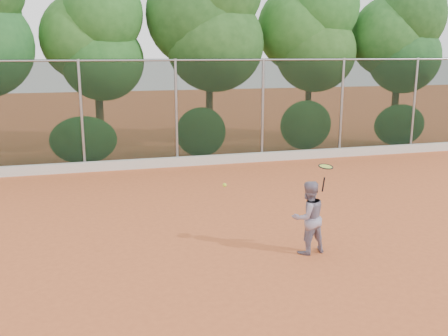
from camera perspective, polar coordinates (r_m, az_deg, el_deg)
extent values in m
plane|color=#C25B2D|center=(10.30, 1.47, -8.02)|extent=(80.00, 80.00, 0.00)
cube|color=beige|center=(16.64, -5.24, 0.73)|extent=(24.00, 0.20, 0.30)
imported|color=gray|center=(9.50, 9.59, -5.59)|extent=(0.76, 0.64, 1.40)
cube|color=black|center=(16.55, -5.47, 6.27)|extent=(24.00, 0.01, 3.50)
cylinder|color=gray|center=(16.43, -5.60, 12.17)|extent=(24.00, 0.06, 0.06)
cylinder|color=gray|center=(16.32, -15.96, 5.73)|extent=(0.09, 0.09, 3.50)
cylinder|color=gray|center=(16.55, -5.47, 6.27)|extent=(0.09, 0.09, 3.50)
cylinder|color=gray|center=(17.30, 4.43, 6.59)|extent=(0.09, 0.09, 3.50)
cylinder|color=gray|center=(18.52, 13.28, 6.72)|extent=(0.09, 0.09, 3.50)
cylinder|color=gray|center=(20.11, 20.88, 6.70)|extent=(0.09, 0.09, 3.50)
cylinder|color=#412919|center=(18.67, -13.95, 5.03)|extent=(0.28, 0.28, 2.40)
ellipsoid|color=#20581E|center=(18.41, -13.70, 11.81)|extent=(2.90, 2.40, 2.80)
ellipsoid|color=#295F20|center=(18.70, -15.44, 14.19)|extent=(3.20, 2.70, 3.10)
ellipsoid|color=#21591E|center=(18.25, -13.63, 16.84)|extent=(2.70, 2.30, 2.90)
cylinder|color=#3F2718|center=(18.84, -1.67, 6.40)|extent=(0.26, 0.26, 3.00)
ellipsoid|color=#346B28|center=(18.66, -1.03, 14.03)|extent=(3.60, 3.00, 3.50)
ellipsoid|color=#306928|center=(18.88, -2.82, 17.04)|extent=(3.90, 3.20, 3.80)
cylinder|color=#3E2617|center=(20.39, 9.54, 6.32)|extent=(0.24, 0.24, 2.70)
ellipsoid|color=#254F1B|center=(20.24, 10.45, 12.91)|extent=(3.20, 2.70, 3.10)
ellipsoid|color=#245B1F|center=(20.33, 8.86, 15.50)|extent=(3.50, 2.90, 3.40)
ellipsoid|color=#1F5B1F|center=(20.26, 11.05, 17.70)|extent=(3.00, 2.50, 3.10)
cylinder|color=#3D2B17|center=(21.86, 18.88, 5.98)|extent=(0.28, 0.28, 2.50)
ellipsoid|color=#266527|center=(21.75, 19.92, 11.83)|extent=(3.00, 2.50, 2.90)
ellipsoid|color=#34772D|center=(21.73, 18.52, 14.05)|extent=(3.30, 2.80, 3.20)
ellipsoid|color=#296024|center=(21.77, 20.64, 16.00)|extent=(2.80, 2.40, 3.00)
ellipsoid|color=#33762D|center=(17.24, -15.75, 3.09)|extent=(2.20, 1.16, 1.60)
ellipsoid|color=#2C6024|center=(17.63, -2.64, 4.12)|extent=(1.80, 1.04, 1.76)
ellipsoid|color=#37722B|center=(18.87, 9.33, 4.87)|extent=(2.00, 1.10, 1.84)
ellipsoid|color=#286024|center=(20.86, 19.41, 4.66)|extent=(2.16, 1.12, 1.64)
cylinder|color=black|center=(9.32, 11.30, -1.85)|extent=(0.05, 0.07, 0.28)
torus|color=black|center=(9.18, 11.56, 0.16)|extent=(0.35, 0.35, 0.06)
cylinder|color=#AEC339|center=(9.18, 11.56, 0.16)|extent=(0.30, 0.30, 0.04)
sphere|color=#B7D430|center=(8.32, 0.07, -1.96)|extent=(0.07, 0.07, 0.07)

